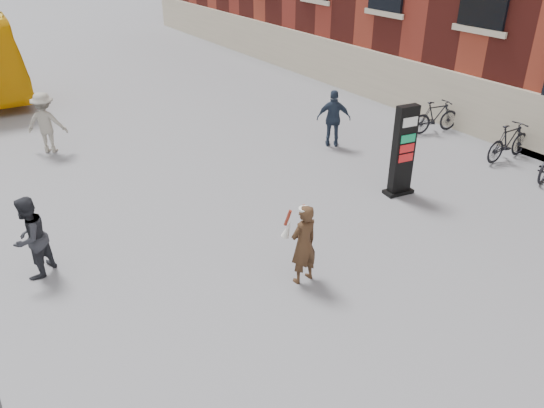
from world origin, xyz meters
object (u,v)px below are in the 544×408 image
pedestrian_b (46,123)px  woman (303,243)px  bike_5 (509,142)px  bike_7 (436,117)px  pedestrian_a (30,238)px  pedestrian_c (334,119)px  info_pylon (403,151)px

pedestrian_b → woman: bearing=139.0°
bike_5 → bike_7: bike_5 is taller
pedestrian_a → pedestrian_b: (1.72, 6.30, 0.07)m
pedestrian_b → pedestrian_c: 8.39m
info_pylon → bike_5: info_pylon is taller
pedestrian_c → bike_5: size_ratio=0.96×
bike_5 → bike_7: 2.65m
woman → pedestrian_b: 9.57m
pedestrian_a → bike_7: pedestrian_a is taller
pedestrian_b → bike_7: bearing=-171.2°
woman → pedestrian_b: pedestrian_b is taller
info_pylon → bike_5: size_ratio=1.27×
woman → bike_7: size_ratio=0.92×
pedestrian_a → info_pylon: bearing=128.0°
woman → pedestrian_c: 6.97m
info_pylon → bike_7: size_ratio=1.31×
pedestrian_b → bike_5: 13.25m
woman → pedestrian_a: bearing=-39.9°
info_pylon → pedestrian_a: bearing=179.3°
info_pylon → bike_7: bearing=39.7°
woman → pedestrian_a: 5.09m
pedestrian_b → bike_5: bearing=178.4°
info_pylon → pedestrian_c: 3.48m
pedestrian_c → bike_5: (3.47, -3.56, -0.32)m
info_pylon → bike_7: info_pylon is taller
pedestrian_b → bike_5: pedestrian_b is taller
pedestrian_b → pedestrian_c: (7.24, -4.23, -0.03)m
pedestrian_b → bike_5: (10.72, -7.79, -0.35)m
pedestrian_b → bike_7: size_ratio=1.03×
pedestrian_b → pedestrian_c: size_ratio=1.04×
woman → pedestrian_a: pedestrian_a is taller
pedestrian_c → woman: bearing=84.2°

